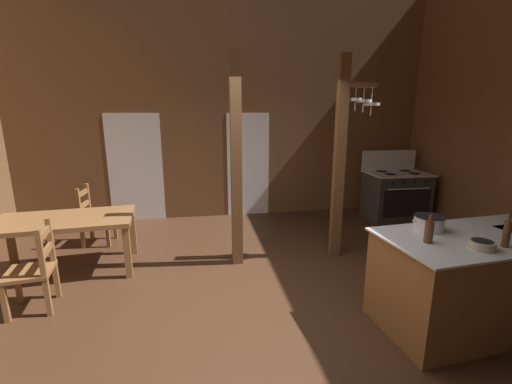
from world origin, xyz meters
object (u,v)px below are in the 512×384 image
(dining_table, at_px, (64,225))
(bottle_tall_on_counter, at_px, (429,232))
(kitchen_island, at_px, (485,279))
(bottle_short_on_counter, at_px, (507,233))
(stove_range, at_px, (395,195))
(mixing_bowl_on_counter, at_px, (482,245))
(stockpot_on_counter, at_px, (429,223))
(ladderback_chair_by_post, at_px, (94,216))
(ladderback_chair_near_window, at_px, (35,270))

(dining_table, height_order, bottle_tall_on_counter, bottle_tall_on_counter)
(kitchen_island, relative_size, bottle_short_on_counter, 7.17)
(stove_range, bearing_deg, mixing_bowl_on_counter, -111.93)
(stove_range, height_order, bottle_short_on_counter, stove_range)
(stove_range, height_order, stockpot_on_counter, stove_range)
(dining_table, bearing_deg, stockpot_on_counter, -22.94)
(stove_range, relative_size, dining_table, 0.74)
(ladderback_chair_by_post, relative_size, bottle_short_on_counter, 3.05)
(ladderback_chair_near_window, xyz_separation_m, bottle_short_on_counter, (4.37, -1.29, 0.61))
(ladderback_chair_by_post, height_order, stockpot_on_counter, stockpot_on_counter)
(stockpot_on_counter, bearing_deg, bottle_short_on_counter, -51.68)
(bottle_tall_on_counter, bearing_deg, kitchen_island, 6.22)
(dining_table, xyz_separation_m, bottle_tall_on_counter, (3.77, -1.97, 0.39))
(ladderback_chair_by_post, bearing_deg, dining_table, -94.71)
(kitchen_island, height_order, ladderback_chair_by_post, ladderback_chair_by_post)
(ladderback_chair_by_post, relative_size, stockpot_on_counter, 2.67)
(bottle_tall_on_counter, relative_size, bottle_short_on_counter, 0.84)
(dining_table, distance_m, stockpot_on_counter, 4.34)
(stove_range, bearing_deg, ladderback_chair_near_window, -158.04)
(kitchen_island, bearing_deg, dining_table, 157.31)
(stockpot_on_counter, xyz_separation_m, mixing_bowl_on_counter, (0.15, -0.50, -0.04))
(kitchen_island, xyz_separation_m, ladderback_chair_by_post, (-4.44, 2.87, -0.01))
(stove_range, distance_m, stockpot_on_counter, 3.46)
(mixing_bowl_on_counter, bearing_deg, bottle_short_on_counter, 1.99)
(dining_table, distance_m, ladderback_chair_near_window, 0.91)
(stove_range, xyz_separation_m, ladderback_chair_by_post, (-5.47, -0.37, -0.03))
(stockpot_on_counter, xyz_separation_m, bottle_tall_on_counter, (-0.21, -0.29, 0.03))
(ladderback_chair_by_post, distance_m, bottle_tall_on_counter, 4.76)
(stove_range, height_order, mixing_bowl_on_counter, stove_range)
(dining_table, relative_size, mixing_bowl_on_counter, 8.65)
(stockpot_on_counter, bearing_deg, stove_range, 62.68)
(stockpot_on_counter, relative_size, mixing_bowl_on_counter, 1.74)
(kitchen_island, bearing_deg, stove_range, 72.34)
(stockpot_on_counter, relative_size, bottle_tall_on_counter, 1.37)
(bottle_tall_on_counter, bearing_deg, ladderback_chair_by_post, 141.33)
(stove_range, relative_size, bottle_short_on_counter, 4.24)
(kitchen_island, distance_m, stockpot_on_counter, 0.79)
(stove_range, distance_m, bottle_tall_on_counter, 3.81)
(stockpot_on_counter, distance_m, mixing_bowl_on_counter, 0.52)
(stockpot_on_counter, height_order, bottle_short_on_counter, bottle_short_on_counter)
(mixing_bowl_on_counter, bearing_deg, stove_range, 68.07)
(dining_table, xyz_separation_m, stockpot_on_counter, (3.98, -1.68, 0.36))
(kitchen_island, relative_size, stockpot_on_counter, 6.27)
(ladderback_chair_near_window, bearing_deg, bottle_short_on_counter, -16.39)
(stove_range, bearing_deg, dining_table, -166.30)
(mixing_bowl_on_counter, bearing_deg, dining_table, 152.15)
(stockpot_on_counter, bearing_deg, bottle_tall_on_counter, -126.66)
(stove_range, xyz_separation_m, bottle_tall_on_counter, (-1.78, -3.32, 0.56))
(dining_table, relative_size, bottle_tall_on_counter, 6.80)
(ladderback_chair_near_window, bearing_deg, stockpot_on_counter, -11.32)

